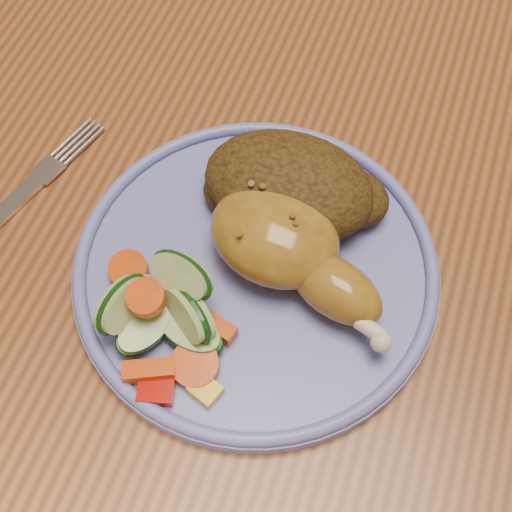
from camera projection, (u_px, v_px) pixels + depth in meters
The scene contains 8 objects.
ground at pixel (334, 425), 1.23m from camera, with size 4.00×4.00×0.00m, color brown.
dining_table at pixel (402, 213), 0.65m from camera, with size 0.90×1.40×0.75m.
plate at pixel (256, 270), 0.52m from camera, with size 0.27×0.27×0.01m, color #6267B8.
plate_rim at pixel (256, 263), 0.51m from camera, with size 0.26×0.26×0.01m, color #6267B8.
chicken_leg at pixel (289, 248), 0.50m from camera, with size 0.15×0.11×0.05m.
rice_pilaf at pixel (292, 188), 0.52m from camera, with size 0.14×0.09×0.06m.
vegetable_pile at pixel (164, 313), 0.48m from camera, with size 0.11×0.11×0.06m.
fork at pixel (8, 208), 0.55m from camera, with size 0.06×0.17×0.00m.
Camera 1 is at (-0.01, -0.38, 1.21)m, focal length 50.00 mm.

